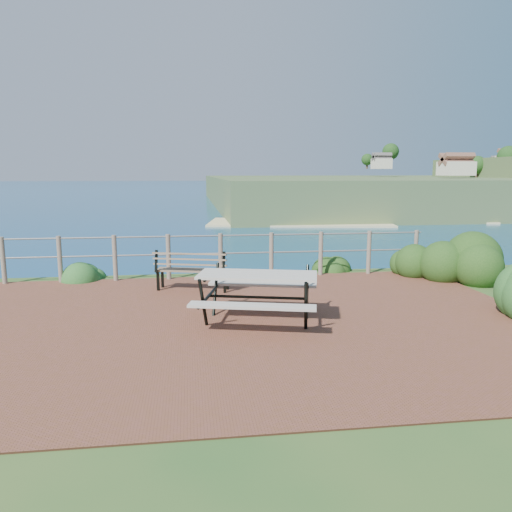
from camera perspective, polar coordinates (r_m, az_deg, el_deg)
The scene contains 9 objects.
ground at distance 8.03m, azimuth -2.48°, elevation -7.58°, with size 10.00×7.00×0.12m, color brown.
ocean at distance 207.66m, azimuth -7.56°, elevation 8.88°, with size 1200.00×1200.00×0.00m, color #145878.
safety_railing at distance 11.16m, azimuth -4.07°, elevation 0.31°, with size 9.40×0.10×1.00m.
picnic_table at distance 7.86m, azimuth 0.18°, elevation -4.19°, with size 1.97×1.56×0.78m.
park_bench at distance 10.04m, azimuth -7.26°, elevation -0.92°, with size 1.52×0.76×0.83m.
shrub_right_front at distance 11.56m, azimuth 22.41°, elevation -2.97°, with size 1.35×1.35×1.92m, color #143B12.
shrub_right_edge at distance 12.32m, azimuth 17.45°, elevation -1.93°, with size 0.98×0.98×1.40m, color #143B12.
shrub_lip_west at distance 11.76m, azimuth -18.96°, elevation -2.55°, with size 0.82×0.82×0.58m, color #215925.
shrub_lip_east at distance 12.15m, azimuth 8.33°, elevation -1.75°, with size 0.75×0.75×0.49m, color #143B12.
Camera 1 is at (-0.68, -7.64, 2.37)m, focal length 35.00 mm.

